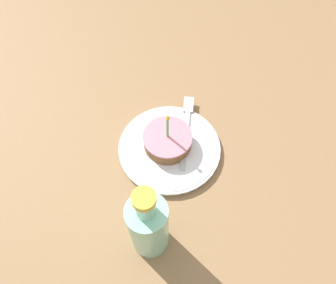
% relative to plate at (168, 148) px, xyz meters
% --- Properties ---
extents(ground_plane, '(2.40, 2.40, 0.04)m').
position_rel_plate_xyz_m(ground_plane, '(0.00, -0.02, -0.03)').
color(ground_plane, olive).
rests_on(ground_plane, ground).
extents(plate, '(0.23, 0.23, 0.02)m').
position_rel_plate_xyz_m(plate, '(0.00, 0.00, 0.00)').
color(plate, silver).
rests_on(plate, ground_plane).
extents(cake_slice, '(0.11, 0.11, 0.11)m').
position_rel_plate_xyz_m(cake_slice, '(-0.00, 0.00, 0.02)').
color(cake_slice, brown).
rests_on(cake_slice, plate).
extents(fork, '(0.05, 0.20, 0.00)m').
position_rel_plate_xyz_m(fork, '(0.03, 0.06, 0.01)').
color(fork, '#B2B2B7').
rests_on(fork, plate).
extents(bottle, '(0.07, 0.07, 0.22)m').
position_rel_plate_xyz_m(bottle, '(0.02, -0.20, 0.08)').
color(bottle, '#8CD1B2').
rests_on(bottle, ground_plane).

